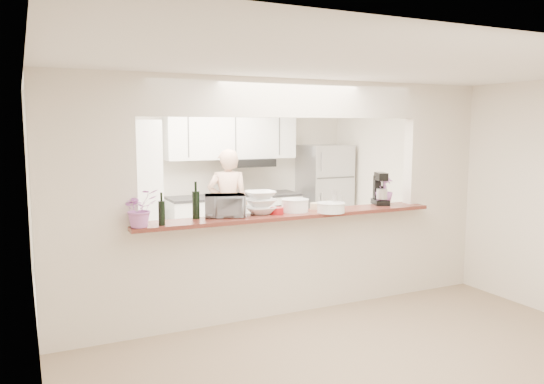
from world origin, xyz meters
TOP-DOWN VIEW (x-y plane):
  - floor at (0.00, 0.00)m, footprint 6.00×6.00m
  - tile_overlay at (0.00, 1.55)m, footprint 5.00×2.90m
  - partition at (0.00, 0.00)m, footprint 5.00×0.15m
  - bar_counter at (0.00, -0.00)m, footprint 3.40×0.38m
  - kitchen_cabinets at (-0.19, 2.72)m, footprint 3.15×0.62m
  - refrigerator at (2.05, 2.65)m, footprint 0.75×0.70m
  - flower_left at (-1.60, -0.15)m, footprint 0.39×0.36m
  - wine_bottle_a at (-1.40, -0.15)m, footprint 0.06×0.06m
  - wine_bottle_b at (-1.00, 0.07)m, footprint 0.07×0.07m
  - toaster_oven at (-0.70, 0.05)m, footprint 0.47×0.39m
  - serving_bowls at (-0.30, 0.05)m, footprint 0.36×0.36m
  - plate_stack_a at (0.10, 0.03)m, footprint 0.30×0.30m
  - plate_stack_b at (0.42, -0.19)m, footprint 0.31×0.31m
  - red_bowl at (-0.15, -0.03)m, footprint 0.15×0.15m
  - tan_bowl at (0.40, 0.08)m, footprint 0.15×0.15m
  - utensil_caddy at (0.45, -0.15)m, footprint 0.26×0.17m
  - stand_mixer at (1.25, 0.06)m, footprint 0.24×0.29m
  - flower_right at (1.30, 0.05)m, footprint 0.23×0.23m
  - person at (0.18, 2.30)m, footprint 0.71×0.59m

SIDE VIEW (x-z plane):
  - floor at x=0.00m, z-range 0.00..0.00m
  - tile_overlay at x=0.00m, z-range 0.00..0.01m
  - bar_counter at x=0.00m, z-range 0.03..1.12m
  - person at x=0.18m, z-range 0.00..1.67m
  - refrigerator at x=2.05m, z-range 0.00..1.70m
  - kitchen_cabinets at x=-0.19m, z-range -0.15..2.10m
  - tan_bowl at x=0.40m, z-range 1.09..1.16m
  - red_bowl at x=-0.15m, z-range 1.09..1.16m
  - plate_stack_b at x=0.42m, z-range 1.09..1.20m
  - plate_stack_a at x=0.10m, z-range 1.09..1.23m
  - utensil_caddy at x=0.45m, z-range 1.07..1.31m
  - toaster_oven at x=-0.70m, z-range 1.09..1.32m
  - serving_bowls at x=-0.30m, z-range 1.09..1.33m
  - wine_bottle_a at x=-1.40m, z-range 1.06..1.37m
  - wine_bottle_b at x=-1.00m, z-range 1.05..1.42m
  - stand_mixer at x=1.25m, z-range 1.07..1.45m
  - flower_left at x=-1.60m, z-range 1.09..1.44m
  - flower_right at x=1.30m, z-range 1.09..1.45m
  - partition at x=0.00m, z-range 0.23..2.73m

